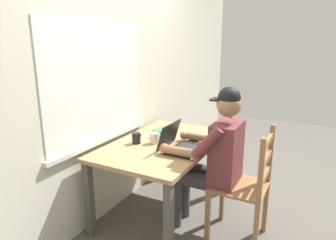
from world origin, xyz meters
TOP-DOWN VIEW (x-y plane):
  - ground_plane at (0.00, 0.00)m, footprint 8.00×8.00m
  - back_wall at (-0.01, 0.50)m, footprint 6.00×0.08m
  - desk at (0.00, 0.00)m, footprint 1.32×0.84m
  - seated_person at (-0.06, -0.49)m, footprint 0.50×0.60m
  - wooden_chair at (-0.06, -0.77)m, footprint 0.42×0.42m
  - laptop at (-0.11, -0.20)m, footprint 0.33×0.30m
  - computer_mouse at (0.14, -0.23)m, footprint 0.06×0.10m
  - coffee_mug_white at (-0.06, 0.06)m, footprint 0.12×0.08m
  - coffee_mug_dark at (-0.14, 0.21)m, footprint 0.11×0.08m
  - book_stack_main at (0.16, 0.08)m, footprint 0.21×0.17m
  - paper_pile_near_laptop at (0.21, -0.27)m, footprint 0.22×0.20m

SIDE VIEW (x-z plane):
  - ground_plane at x=0.00m, z-range 0.00..0.00m
  - wooden_chair at x=-0.06m, z-range 0.00..0.95m
  - desk at x=0.00m, z-range 0.26..0.97m
  - seated_person at x=-0.06m, z-range 0.07..1.33m
  - paper_pile_near_laptop at x=0.21m, z-range 0.70..0.71m
  - computer_mouse at x=0.14m, z-range 0.70..0.74m
  - book_stack_main at x=0.16m, z-range 0.71..0.78m
  - coffee_mug_white at x=-0.06m, z-range 0.70..0.80m
  - coffee_mug_dark at x=-0.14m, z-range 0.70..0.80m
  - laptop at x=-0.11m, z-range 0.64..0.87m
  - back_wall at x=-0.01m, z-range 0.00..2.60m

